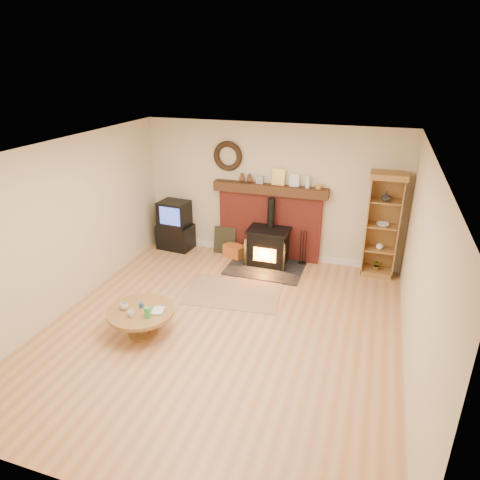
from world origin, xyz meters
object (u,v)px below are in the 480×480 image
(coffee_table, at_px, (141,315))
(curio_cabinet, at_px, (382,225))
(wood_stove, at_px, (268,248))
(tv_unit, at_px, (175,226))

(coffee_table, bearing_deg, curio_cabinet, 44.14)
(wood_stove, distance_m, tv_unit, 2.04)
(curio_cabinet, relative_size, coffee_table, 2.01)
(wood_stove, distance_m, curio_cabinet, 2.10)
(tv_unit, bearing_deg, wood_stove, -5.51)
(wood_stove, relative_size, tv_unit, 1.39)
(tv_unit, relative_size, curio_cabinet, 0.53)
(tv_unit, bearing_deg, curio_cabinet, 1.22)
(tv_unit, height_order, coffee_table, tv_unit)
(tv_unit, xyz_separation_m, curio_cabinet, (4.02, 0.09, 0.47))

